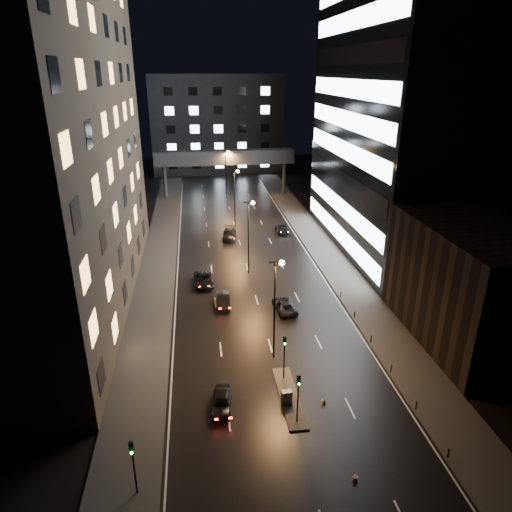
% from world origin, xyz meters
% --- Properties ---
extents(ground, '(160.00, 160.00, 0.00)m').
position_xyz_m(ground, '(0.00, 40.00, 0.00)').
color(ground, black).
rests_on(ground, ground).
extents(sidewalk_left, '(5.00, 110.00, 0.15)m').
position_xyz_m(sidewalk_left, '(-12.50, 35.00, 0.07)').
color(sidewalk_left, '#383533').
rests_on(sidewalk_left, ground).
extents(sidewalk_right, '(5.00, 110.00, 0.15)m').
position_xyz_m(sidewalk_right, '(12.50, 35.00, 0.07)').
color(sidewalk_right, '#383533').
rests_on(sidewalk_right, ground).
extents(building_left, '(15.00, 48.00, 40.00)m').
position_xyz_m(building_left, '(-22.50, 24.00, 20.00)').
color(building_left, '#2D2319').
rests_on(building_left, ground).
extents(building_right_low, '(10.00, 18.00, 12.00)m').
position_xyz_m(building_right_low, '(20.00, 9.00, 6.00)').
color(building_right_low, black).
rests_on(building_right_low, ground).
extents(building_right_glass, '(20.00, 36.00, 45.00)m').
position_xyz_m(building_right_glass, '(25.00, 36.00, 22.50)').
color(building_right_glass, black).
rests_on(building_right_glass, ground).
extents(building_far, '(34.00, 14.00, 25.00)m').
position_xyz_m(building_far, '(0.00, 98.00, 12.50)').
color(building_far, '#333335').
rests_on(building_far, ground).
extents(skybridge, '(30.00, 3.00, 10.00)m').
position_xyz_m(skybridge, '(0.00, 70.00, 8.34)').
color(skybridge, '#333335').
rests_on(skybridge, ground).
extents(median_island, '(1.60, 8.00, 0.15)m').
position_xyz_m(median_island, '(0.30, 2.00, 0.07)').
color(median_island, '#383533').
rests_on(median_island, ground).
extents(traffic_signal_near, '(0.28, 0.34, 4.40)m').
position_xyz_m(traffic_signal_near, '(0.30, 4.49, 3.09)').
color(traffic_signal_near, black).
rests_on(traffic_signal_near, median_island).
extents(traffic_signal_far, '(0.28, 0.34, 4.40)m').
position_xyz_m(traffic_signal_far, '(0.30, -1.01, 3.09)').
color(traffic_signal_far, black).
rests_on(traffic_signal_far, median_island).
extents(traffic_signal_corner, '(0.28, 0.34, 4.40)m').
position_xyz_m(traffic_signal_corner, '(-11.50, -6.01, 2.94)').
color(traffic_signal_corner, black).
rests_on(traffic_signal_corner, ground).
extents(bollard_row, '(0.12, 25.12, 0.90)m').
position_xyz_m(bollard_row, '(10.20, 6.50, 0.45)').
color(bollard_row, black).
rests_on(bollard_row, ground).
extents(streetlight_near, '(1.45, 0.50, 10.15)m').
position_xyz_m(streetlight_near, '(0.16, 8.00, 6.50)').
color(streetlight_near, black).
rests_on(streetlight_near, ground).
extents(streetlight_mid_a, '(1.45, 0.50, 10.15)m').
position_xyz_m(streetlight_mid_a, '(0.16, 28.00, 6.50)').
color(streetlight_mid_a, black).
rests_on(streetlight_mid_a, ground).
extents(streetlight_mid_b, '(1.45, 0.50, 10.15)m').
position_xyz_m(streetlight_mid_b, '(0.16, 48.00, 6.50)').
color(streetlight_mid_b, black).
rests_on(streetlight_mid_b, ground).
extents(streetlight_far, '(1.45, 0.50, 10.15)m').
position_xyz_m(streetlight_far, '(0.16, 68.00, 6.50)').
color(streetlight_far, black).
rests_on(streetlight_far, ground).
extents(car_away_a, '(2.01, 4.05, 1.33)m').
position_xyz_m(car_away_a, '(-5.46, 1.50, 0.66)').
color(car_away_a, black).
rests_on(car_away_a, ground).
extents(car_away_b, '(1.60, 4.24, 1.38)m').
position_xyz_m(car_away_b, '(-4.06, 19.20, 0.69)').
color(car_away_b, black).
rests_on(car_away_b, ground).
extents(car_away_c, '(2.64, 5.21, 1.41)m').
position_xyz_m(car_away_c, '(-6.20, 25.17, 0.71)').
color(car_away_c, black).
rests_on(car_away_c, ground).
extents(car_away_d, '(2.74, 5.38, 1.50)m').
position_xyz_m(car_away_d, '(-1.50, 42.21, 0.75)').
color(car_away_d, black).
rests_on(car_away_d, ground).
extents(car_toward_a, '(2.55, 4.80, 1.28)m').
position_xyz_m(car_toward_a, '(2.82, 17.00, 0.64)').
color(car_toward_a, black).
rests_on(car_toward_a, ground).
extents(car_toward_b, '(1.92, 4.58, 1.32)m').
position_xyz_m(car_toward_b, '(7.76, 44.14, 0.66)').
color(car_toward_b, black).
rests_on(car_toward_b, ground).
extents(utility_cabinet, '(0.89, 0.59, 1.20)m').
position_xyz_m(utility_cabinet, '(-0.10, 1.19, 0.75)').
color(utility_cabinet, '#555558').
rests_on(utility_cabinet, median_island).
extents(cone_a, '(0.45, 0.45, 0.53)m').
position_xyz_m(cone_a, '(3.00, -6.92, 0.27)').
color(cone_a, '#FE600D').
rests_on(cone_a, ground).
extents(cone_b, '(0.43, 0.43, 0.52)m').
position_xyz_m(cone_b, '(3.00, 0.88, 0.26)').
color(cone_b, orange).
rests_on(cone_b, ground).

